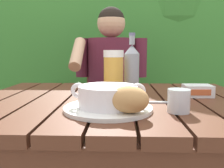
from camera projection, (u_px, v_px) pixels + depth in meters
The scene contains 12 objects.
dining_table at pixel (115, 124), 0.97m from camera, with size 1.11×0.85×0.75m.
hedge_backdrop at pixel (132, 44), 2.39m from camera, with size 3.22×0.98×2.33m.
chair_near_diner at pixel (112, 113), 1.84m from camera, with size 0.42×0.40×0.91m.
person_eating at pixel (111, 83), 1.62m from camera, with size 0.48×0.47×1.23m.
serving_plate at pixel (108, 108), 0.76m from camera, with size 0.28×0.28×0.01m.
soup_bowl at pixel (108, 96), 0.75m from camera, with size 0.24×0.19×0.08m.
bread_roll at pixel (129, 99), 0.68m from camera, with size 0.13×0.11×0.08m.
beer_glass at pixel (114, 73), 0.98m from camera, with size 0.08×0.08×0.19m.
beer_bottle at pixel (132, 69), 1.01m from camera, with size 0.06×0.06×0.26m.
water_glass_small at pixel (179, 101), 0.73m from camera, with size 0.07×0.07×0.07m.
butter_tub at pixel (198, 91), 0.98m from camera, with size 0.11×0.09×0.05m.
table_knife at pixel (144, 102), 0.86m from camera, with size 0.17×0.02×0.01m.
Camera 1 is at (0.02, -0.93, 0.95)m, focal length 38.09 mm.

